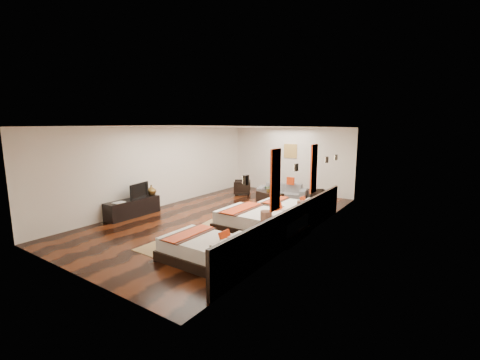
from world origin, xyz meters
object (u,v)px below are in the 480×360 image
Objects in this scene: bed_far at (290,209)px; sofa at (282,191)px; bed_near at (208,250)px; nightstand_b at (301,219)px; nightstand_a at (266,238)px; tv at (137,191)px; book at (116,202)px; table_plant at (269,189)px; armchair_left at (242,187)px; figurine at (151,190)px; armchair_right at (317,198)px; bed_mid at (261,222)px; tv_console at (133,208)px; coffee_table at (270,197)px.

sofa is (-1.45, 2.36, 0.04)m from bed_far.
nightstand_b is (0.75, 3.06, 0.02)m from bed_near.
nightstand_a is 4.93m from tv.
book is at bearing -141.79° from bed_far.
bed_near is 7.42× the size of table_plant.
tv is 1.28× the size of armchair_left.
nightstand_b reaches higher than table_plant.
sofa is at bearing 57.47° from figurine.
bed_near is at bearing -124.13° from nightstand_a.
nightstand_b reaches higher than armchair_right.
armchair_left is (-3.10, 1.91, 0.07)m from bed_far.
figurine is (-4.20, -0.10, 0.42)m from bed_mid.
tv_console is 2.64× the size of armchair_left.
bed_near is 2.90× the size of armchair_left.
bed_near is 4.27m from book.
tv reaches higher than figurine.
coffee_table is (2.70, 3.87, -0.60)m from tv.
nightstand_a is 0.49× the size of sofa.
armchair_right reaches higher than coffee_table.
armchair_left is 1.04× the size of armchair_right.
tv_console is at bearing -131.01° from sofa.
tv is at bearing 72.50° from tv_console.
sofa is 2.95× the size of armchair_right.
bed_mid is 6.75× the size of book.
book is 0.50× the size of armchair_left.
nightstand_b reaches higher than bed_far.
armchair_left is 3.31m from armchair_right.
figurine reaches higher than bed_mid.
armchair_right is at bearing 83.31° from bed_far.
nightstand_a is (0.75, 1.11, 0.08)m from bed_near.
figurine is (-4.19, -1.95, 0.48)m from bed_far.
bed_mid reaches higher than book.
tv_console is at bearing -124.09° from table_plant.
nightstand_a is 2.81× the size of figurine.
bed_mid reaches higher than bed_near.
nightstand_a is 5.72m from sofa.
bed_near is at bearing -26.37° from figurine.
table_plant is (2.71, 4.58, -0.03)m from book.
bed_near is at bearing -74.34° from table_plant.
figurine is at bearing -130.14° from coffee_table.
tv is at bearing -124.67° from table_plant.
tv is at bearing -169.91° from armchair_right.
armchair_right is (1.66, -0.56, 0.02)m from sofa.
book is 5.33m from armchair_left.
tv_console is 0.93× the size of sofa.
sofa is at bearing 87.89° from table_plant.
bed_near is at bearing -89.98° from bed_far.
sofa is at bearing 61.58° from tv_console.
tv is 4.62m from armchair_left.
nightstand_b is 2.81m from armchair_right.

